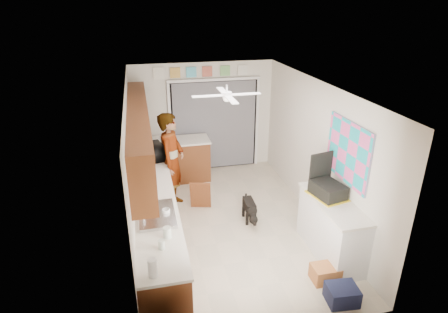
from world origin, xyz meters
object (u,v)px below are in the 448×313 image
microwave (153,152)px  man (172,161)px  soap_bottle (148,165)px  suitcase (328,190)px  paper_towel_roll (153,268)px  dog (249,209)px  cardboard_box (325,273)px  navy_crate (342,294)px  cup (166,212)px

microwave → man: man is taller
soap_bottle → suitcase: soap_bottle is taller
paper_towel_roll → dog: (1.79, 2.27, -0.83)m
dog → cardboard_box: bearing=-68.3°
suitcase → dog: (-0.94, 1.03, -0.82)m
soap_bottle → navy_crate: 3.71m
paper_towel_roll → man: size_ratio=0.12×
man → cup: bearing=-164.8°
navy_crate → soap_bottle: bearing=131.6°
cardboard_box → navy_crate: bearing=-87.2°
navy_crate → man: bearing=122.0°
cup → navy_crate: bearing=-28.8°
microwave → dog: bearing=-136.7°
cardboard_box → man: man is taller
paper_towel_roll → dog: size_ratio=0.40×
suitcase → man: man is taller
cup → microwave: bearing=91.6°
microwave → soap_bottle: soap_bottle is taller
cup → navy_crate: size_ratio=0.29×
microwave → paper_towel_roll: size_ratio=2.29×
soap_bottle → dog: bearing=-14.8°
microwave → soap_bottle: bearing=154.0°
cup → navy_crate: (2.18, -1.20, -0.86)m
cup → suitcase: 2.48m
cardboard_box → man: size_ratio=0.21×
man → suitcase: bearing=-107.1°
microwave → dog: (1.60, -1.05, -0.86)m
paper_towel_roll → cardboard_box: bearing=11.4°
paper_towel_roll → dog: bearing=51.6°
paper_towel_roll → man: 3.17m
microwave → suitcase: (2.54, -2.08, -0.04)m
soap_bottle → cardboard_box: size_ratio=0.80×
suitcase → navy_crate: suitcase is taller
cup → navy_crate: 2.64m
soap_bottle → navy_crate: soap_bottle is taller
cardboard_box → navy_crate: 0.44m
microwave → suitcase: 3.28m
dog → navy_crate: bearing=-71.4°
microwave → cardboard_box: (2.22, -2.83, -0.96)m
cardboard_box → man: (-1.90, 2.64, 0.82)m
cardboard_box → suitcase: bearing=66.9°
cup → paper_towel_roll: bearing=-101.2°
soap_bottle → dog: size_ratio=0.54×
soap_bottle → paper_towel_roll: soap_bottle is taller
soap_bottle → cup: 1.49m
soap_bottle → man: (0.45, 0.40, -0.15)m
cardboard_box → paper_towel_roll: bearing=-168.6°
cardboard_box → man: bearing=125.8°
cup → man: (0.26, 1.87, -0.04)m
cup → cardboard_box: (2.16, -0.76, -0.86)m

